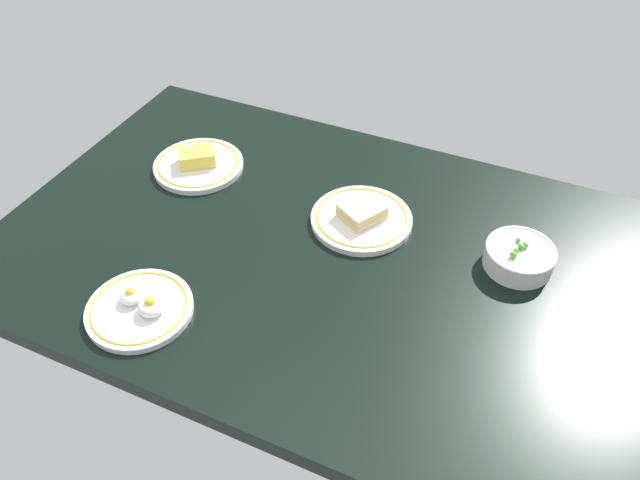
{
  "coord_description": "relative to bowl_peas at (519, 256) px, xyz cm",
  "views": [
    {
      "loc": [
        39.67,
        -88.04,
        96.29
      ],
      "look_at": [
        0.0,
        0.0,
        6.0
      ],
      "focal_mm": 34.85,
      "sensor_mm": 36.0,
      "label": 1
    }
  ],
  "objects": [
    {
      "name": "dining_table",
      "position": [
        -39.75,
        -11.76,
        -4.64
      ],
      "size": [
        138.88,
        90.1,
        4.0
      ],
      "primitive_type": "cube",
      "color": "black",
      "rests_on": "ground"
    },
    {
      "name": "bowl_peas",
      "position": [
        0.0,
        0.0,
        0.0
      ],
      "size": [
        14.46,
        14.46,
        6.02
      ],
      "color": "white",
      "rests_on": "dining_table"
    },
    {
      "name": "plate_cheese",
      "position": [
        -78.94,
        1.84,
        -1.39
      ],
      "size": [
        22.13,
        22.13,
        4.97
      ],
      "color": "white",
      "rests_on": "dining_table"
    },
    {
      "name": "plate_sandwich",
      "position": [
        -34.63,
        -0.5,
        -1.35
      ],
      "size": [
        22.77,
        22.77,
        4.65
      ],
      "color": "white",
      "rests_on": "dining_table"
    },
    {
      "name": "plate_eggs",
      "position": [
        -63.88,
        -42.64,
        -1.47
      ],
      "size": [
        20.67,
        20.67,
        5.12
      ],
      "color": "white",
      "rests_on": "dining_table"
    }
  ]
}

